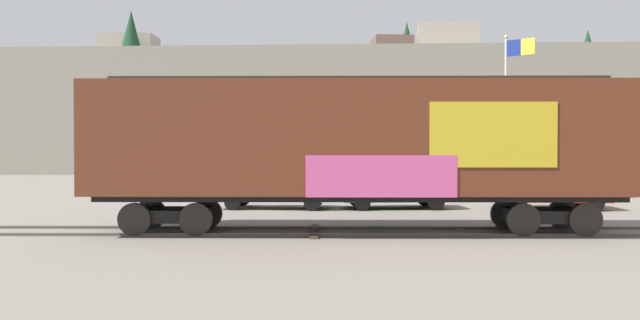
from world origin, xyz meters
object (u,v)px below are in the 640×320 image
object	(u,v)px
parked_car_silver	(275,187)
flagpole	(511,96)
freight_car	(358,142)
parked_car_green	(393,188)
parked_car_red	(548,187)

from	to	relation	value
parked_car_silver	flagpole	bearing A→B (deg)	19.80
freight_car	parked_car_green	size ratio (longest dim) A/B	3.32
parked_car_red	parked_car_silver	bearing A→B (deg)	-178.41
parked_car_green	flagpole	bearing A→B (deg)	31.82
flagpole	parked_car_green	world-z (taller)	flagpole
flagpole	parked_car_green	distance (m)	8.04
parked_car_silver	parked_car_red	size ratio (longest dim) A/B	1.08
freight_car	parked_car_green	distance (m)	7.26
parked_car_red	freight_car	bearing A→B (deg)	-138.89
flagpole	parked_car_silver	distance (m)	12.13
freight_car	parked_car_silver	world-z (taller)	freight_car
parked_car_green	parked_car_red	xyz separation A→B (m)	(6.29, 0.08, 0.05)
freight_car	parked_car_green	world-z (taller)	freight_car
freight_car	parked_car_red	bearing A→B (deg)	41.11
freight_car	parked_car_red	xyz separation A→B (m)	(7.93, 6.92, -1.73)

